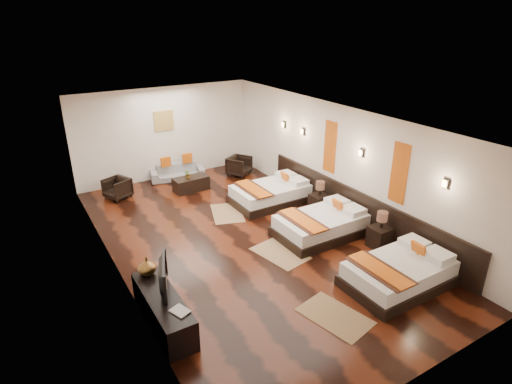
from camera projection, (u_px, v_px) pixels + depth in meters
floor at (242, 239)px, 9.67m from camera, size 5.50×9.50×0.01m
ceiling at (240, 119)px, 8.57m from camera, size 5.50×9.50×0.01m
back_wall at (165, 133)px, 12.86m from camera, size 5.50×0.01×2.80m
left_wall at (112, 211)px, 7.81m from camera, size 0.01×9.50×2.80m
right_wall at (338, 161)px, 10.43m from camera, size 0.01×9.50×2.80m
headboard_panel at (356, 208)px, 10.16m from camera, size 0.08×6.60×0.90m
bed_near at (400, 273)px, 7.96m from camera, size 2.04×1.28×0.78m
bed_mid at (322, 224)px, 9.77m from camera, size 2.07×1.30×0.79m
bed_far at (271, 193)px, 11.46m from camera, size 2.06×1.29×0.79m
nightstand_a at (380, 235)px, 9.26m from camera, size 0.43×0.43×0.85m
nightstand_b at (319, 201)px, 10.91m from camera, size 0.43×0.43×0.85m
jute_mat_near at (335, 316)px, 7.21m from camera, size 0.99×1.33×0.01m
jute_mat_mid at (280, 253)px, 9.10m from camera, size 0.96×1.32×0.01m
jute_mat_far at (227, 213)px, 10.93m from camera, size 1.11×1.38×0.01m
tv_console at (163, 310)px, 6.96m from camera, size 0.50×1.80×0.55m
tv at (159, 276)px, 6.92m from camera, size 0.43×0.90×0.53m
book at (174, 315)px, 6.40m from camera, size 0.30×0.35×0.03m
figurine at (147, 266)px, 7.36m from camera, size 0.41×0.41×0.34m
sofa at (178, 172)px, 13.10m from camera, size 1.74×0.98×0.48m
armchair_left at (117, 188)px, 11.75m from camera, size 0.82×0.81×0.57m
armchair_right at (239, 166)px, 13.41m from camera, size 0.90×0.90×0.61m
coffee_table at (191, 184)px, 12.29m from camera, size 1.03×0.55×0.40m
table_plant at (188, 174)px, 12.10m from camera, size 0.27×0.25×0.26m
orange_panel_a at (399, 173)px, 8.81m from camera, size 0.04×0.40×1.30m
orange_panel_b at (330, 147)px, 10.54m from camera, size 0.04×0.40×1.30m
sconce_near at (445, 184)px, 7.88m from camera, size 0.07×0.12×0.18m
sconce_mid at (361, 153)px, 9.61m from camera, size 0.07×0.12×0.18m
sconce_far at (303, 131)px, 11.34m from camera, size 0.07×0.12×0.18m
sconce_lounge at (284, 125)px, 12.04m from camera, size 0.07×0.12×0.18m
gold_artwork at (164, 121)px, 12.68m from camera, size 0.60×0.04×0.60m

